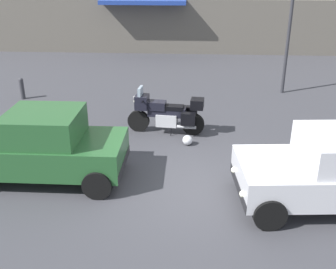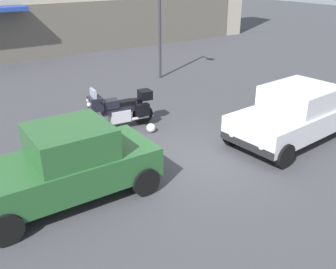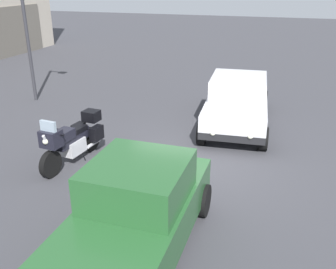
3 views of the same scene
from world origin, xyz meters
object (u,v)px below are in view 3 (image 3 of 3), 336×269
(motorcycle, at_px, (72,139))
(helmet, at_px, (114,151))
(car_hatchback_near, at_px, (137,212))
(streetlamp_curbside, at_px, (29,21))
(car_sedan_far, at_px, (237,101))

(motorcycle, relative_size, helmet, 8.08)
(helmet, distance_m, car_hatchback_near, 3.92)
(motorcycle, distance_m, streetlamp_curbside, 6.22)
(helmet, bearing_deg, motorcycle, 127.25)
(streetlamp_curbside, bearing_deg, motorcycle, -135.95)
(motorcycle, height_order, streetlamp_curbside, streetlamp_curbside)
(motorcycle, xyz_separation_m, car_sedan_far, (3.92, -3.50, 0.16))
(helmet, height_order, car_hatchback_near, car_hatchback_near)
(car_hatchback_near, relative_size, streetlamp_curbside, 0.81)
(car_sedan_far, height_order, streetlamp_curbside, streetlamp_curbside)
(motorcycle, relative_size, streetlamp_curbside, 0.47)
(helmet, bearing_deg, car_sedan_far, -39.16)
(car_sedan_far, distance_m, streetlamp_curbside, 7.82)
(motorcycle, xyz_separation_m, streetlamp_curbside, (4.16, 4.02, 2.28))
(motorcycle, bearing_deg, streetlamp_curbside, -130.06)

